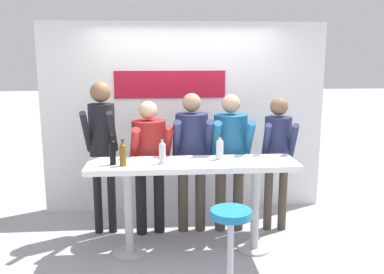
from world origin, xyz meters
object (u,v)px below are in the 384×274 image
wine_bottle_0 (162,152)px  wine_bottle_1 (123,154)px  tasting_table (193,177)px  person_center_right (277,149)px  wine_bottle_2 (113,151)px  person_far_left (102,139)px  person_left (149,154)px  person_center (230,149)px  bar_stool (231,237)px  person_center_left (192,148)px  wine_bottle_3 (220,148)px

wine_bottle_0 → wine_bottle_1: (-0.40, -0.06, -0.00)m
tasting_table → person_center_right: person_center_right is taller
wine_bottle_2 → person_far_left: bearing=106.1°
person_left → wine_bottle_0: 0.63m
person_center_right → person_center: bearing=-174.5°
tasting_table → bar_stool: tasting_table is taller
person_left → wine_bottle_1: size_ratio=5.92×
person_far_left → person_center: size_ratio=1.09×
person_center_right → wine_bottle_1: person_center_right is taller
bar_stool → person_center: size_ratio=0.46×
person_center → person_left: bearing=-178.4°
bar_stool → tasting_table: bearing=110.5°
person_center_left → wine_bottle_0: 0.71m
tasting_table → person_far_left: size_ratio=1.21×
bar_stool → wine_bottle_2: 1.47m
wine_bottle_3 → person_center: bearing=67.4°
wine_bottle_0 → wine_bottle_2: size_ratio=0.86×
person_far_left → wine_bottle_0: size_ratio=6.66×
tasting_table → wine_bottle_3: wine_bottle_3 is taller
person_center_right → person_left: bearing=-172.7°
person_far_left → wine_bottle_3: (1.31, -0.51, -0.02)m
person_center → person_center_right: 0.57m
person_center → wine_bottle_0: size_ratio=6.10×
person_center → wine_bottle_1: bearing=-150.8°
person_far_left → person_center_left: size_ratio=1.08×
wine_bottle_2 → person_left: bearing=58.6°
person_center → wine_bottle_2: person_center is taller
person_center_right → wine_bottle_0: person_center_right is taller
bar_stool → wine_bottle_2: size_ratio=2.42×
bar_stool → person_center_right: 1.59m
person_far_left → wine_bottle_2: (0.19, -0.64, 0.00)m
bar_stool → person_far_left: person_far_left is taller
wine_bottle_3 → person_far_left: bearing=158.7°
bar_stool → person_left: (-0.75, 1.30, 0.47)m
person_center_left → person_center: (0.46, -0.02, -0.01)m
bar_stool → wine_bottle_1: (-1.00, 0.66, 0.64)m
person_far_left → wine_bottle_0: bearing=-40.7°
bar_stool → person_left: bearing=120.0°
person_far_left → wine_bottle_2: 0.67m
person_center → wine_bottle_0: person_center is taller
bar_stool → person_left: 1.58m
person_center_right → wine_bottle_1: 1.89m
person_center_right → wine_bottle_0: size_ratio=5.96×
tasting_table → person_center_right: (1.06, 0.53, 0.17)m
person_center_right → wine_bottle_2: (-1.89, -0.58, 0.14)m
person_left → person_center: 0.96m
tasting_table → wine_bottle_0: wine_bottle_0 is taller
tasting_table → person_center_right: 1.20m
tasting_table → person_center_left: (0.04, 0.56, 0.19)m
person_far_left → wine_bottle_0: (0.69, -0.64, -0.01)m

